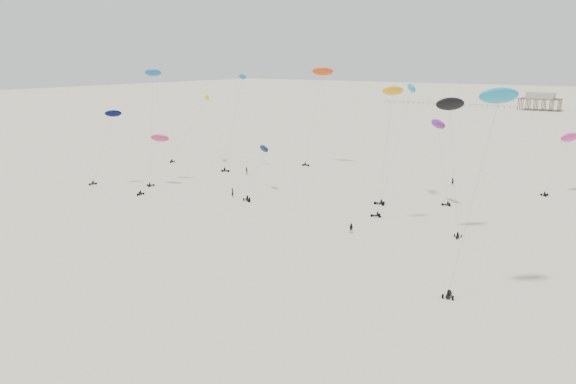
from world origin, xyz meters
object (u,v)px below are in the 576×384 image
Objects in this scene: rig_0 at (156,147)px; pavilion_main at (540,102)px; spectator_0 at (233,197)px; rig_2 at (200,109)px; rig_7 at (404,115)px.

pavilion_main is at bearing -111.25° from rig_0.
rig_2 is at bearing -10.22° from spectator_0.
rig_2 is 62.23m from rig_7.
rig_7 is at bearing 154.71° from rig_2.
rig_2 reaches higher than rig_0.
rig_2 reaches higher than pavilion_main.
spectator_0 is at bearing 121.71° from rig_2.
rig_0 is 0.77× the size of rig_2.
rig_0 is 54.33m from rig_7.
rig_0 is 22.95m from spectator_0.
pavilion_main is 9.43× the size of spectator_0.
spectator_0 is at bearing 107.79° from rig_7.
rig_2 is at bearing -102.09° from pavilion_main.
spectator_0 is (-13.40, -247.74, -4.22)m from pavilion_main.
pavilion_main is at bearing -64.16° from spectator_0.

